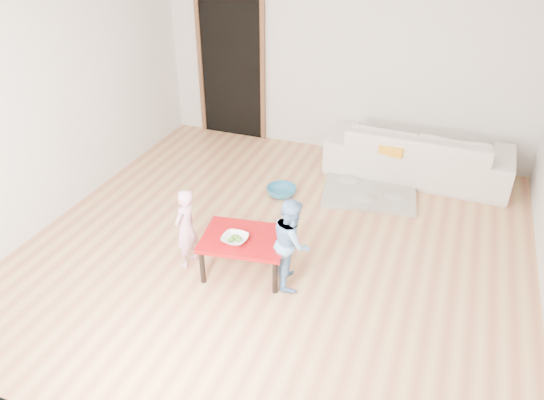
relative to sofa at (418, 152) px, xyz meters
The scene contains 13 objects.
floor 2.36m from the sofa, 118.76° to the right, with size 5.00×5.00×0.01m, color #BC7550.
back_wall 1.55m from the sofa, 158.20° to the left, with size 5.00×0.02×2.60m, color silver.
left_wall 4.28m from the sofa, 150.51° to the right, with size 0.02×5.00×2.60m, color silver.
doorway 2.85m from the sofa, behind, with size 1.02×0.08×2.11m, color brown, non-canonical shape.
sofa is the anchor object (origin of this frame).
cushion 0.44m from the sofa, 140.92° to the right, with size 0.42×0.38×0.11m, color #FFAA1C.
red_table 2.87m from the sofa, 116.48° to the right, with size 0.79×0.59×0.39m, color #9C080C, non-canonical shape.
bowl 2.98m from the sofa, 116.59° to the right, with size 0.24×0.24×0.06m, color white.
broccoli 2.98m from the sofa, 116.59° to the right, with size 0.12×0.12×0.06m, color #2D5919, non-canonical shape.
child_pink 3.23m from the sofa, 124.99° to the right, with size 0.30×0.20×0.82m, color #DB6498.
child_blue 2.69m from the sofa, 107.81° to the right, with size 0.43×0.33×0.88m, color #5B9BD4.
basin 1.82m from the sofa, 142.93° to the right, with size 0.36×0.36×0.11m, color teal.
blanket 0.86m from the sofa, 124.51° to the right, with size 1.08×0.90×0.05m, color #B6B1A0, non-canonical shape.
Camera 1 is at (1.50, -4.23, 3.21)m, focal length 35.00 mm.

